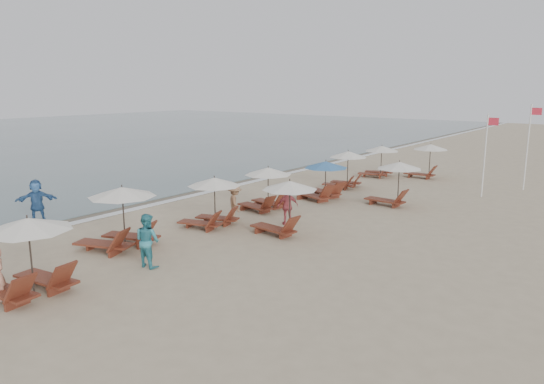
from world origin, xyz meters
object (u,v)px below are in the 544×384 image
Objects in this scene: inland_station_1 at (393,179)px; lounger_station_0 at (26,259)px; lounger_station_4 at (321,181)px; beachgoer_far_a at (288,206)px; inland_station_0 at (282,203)px; flag_pole_near at (486,151)px; lounger_station_6 at (378,160)px; waterline_walker at (37,200)px; lounger_station_2 at (211,201)px; inland_station_2 at (426,157)px; beachgoer_mid_a at (147,240)px; lounger_station_1 at (119,219)px; lounger_station_5 at (345,168)px; beachgoer_mid_b at (235,203)px; lounger_station_3 at (264,188)px.

lounger_station_0 is at bearing -102.05° from inland_station_1.
lounger_station_4 reaches higher than beachgoer_far_a.
inland_station_0 is at bearing 61.96° from beachgoer_far_a.
flag_pole_near reaches higher than inland_station_1.
inland_station_1 is at bearing -59.92° from lounger_station_6.
waterline_walker is at bearing 149.81° from lounger_station_0.
lounger_station_4 is 7.04m from inland_station_0.
lounger_station_6 is at bearing 89.00° from lounger_station_2.
inland_station_2 is 1.48× the size of beachgoer_mid_a.
inland_station_1 is at bearing 61.57° from lounger_station_2.
inland_station_0 is 1.48× the size of waterline_walker.
inland_station_1 is at bearing -9.17° from waterline_walker.
lounger_station_0 is 1.56× the size of beachgoer_mid_a.
flag_pole_near is at bearing -18.28° from lounger_station_6.
lounger_station_0 is 1.73× the size of beachgoer_far_a.
beachgoer_mid_a is (-1.23, -21.90, -0.47)m from inland_station_2.
lounger_station_1 is at bearing -126.97° from inland_station_0.
beachgoer_far_a is at bearing -92.21° from inland_station_2.
inland_station_2 is 14.82m from beachgoer_far_a.
lounger_station_5 reaches higher than beachgoer_mid_b.
lounger_station_3 is at bearing -93.12° from lounger_station_5.
waterline_walker is at bearing -115.26° from inland_station_2.
beachgoer_mid_a is (2.36, -0.65, -0.22)m from lounger_station_1.
beachgoer_far_a is at bearing -115.30° from flag_pole_near.
lounger_station_0 is at bearing -70.12° from lounger_station_1.
lounger_station_5 reaches higher than lounger_station_2.
lounger_station_3 is 12.27m from flag_pole_near.
inland_station_1 is at bearing 67.68° from lounger_station_1.
lounger_station_4 is 12.35m from beachgoer_mid_a.
flag_pole_near reaches higher than beachgoer_mid_a.
lounger_station_2 reaches higher than lounger_station_3.
lounger_station_0 is 19.50m from lounger_station_5.
beachgoer_mid_b is at bearing -96.26° from lounger_station_4.
beachgoer_mid_a is (-1.41, -5.66, -0.44)m from inland_station_0.
beachgoer_mid_b is (-1.53, 6.15, -0.09)m from beachgoer_mid_a.
flag_pole_near is (8.23, 17.46, 1.37)m from lounger_station_1.
beachgoer_mid_a is (1.78, -8.61, -0.17)m from lounger_station_3.
lounger_station_0 reaches higher than beachgoer_mid_b.
lounger_station_5 is 1.51× the size of beachgoer_mid_b.
lounger_station_0 reaches higher than lounger_station_4.
lounger_station_6 reaches higher than beachgoer_far_a.
lounger_station_1 is 1.11× the size of lounger_station_3.
lounger_station_4 is 9.81m from inland_station_2.
lounger_station_3 is at bearing 137.27° from inland_station_0.
lounger_station_6 is 1.54× the size of beachgoer_mid_b.
beachgoer_mid_b is (-0.14, -9.69, -0.34)m from lounger_station_5.
lounger_station_4 is 3.76m from inland_station_1.
inland_station_0 is (3.78, 5.01, 0.22)m from lounger_station_1.
lounger_station_3 is 1.39× the size of waterline_walker.
lounger_station_5 is at bearing -113.39° from inland_station_2.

